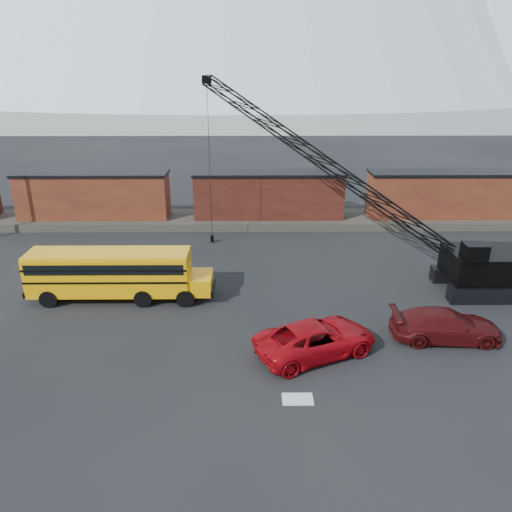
{
  "coord_description": "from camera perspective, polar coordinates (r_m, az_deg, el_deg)",
  "views": [
    {
      "loc": [
        -1.53,
        -22.52,
        14.25
      ],
      "look_at": [
        -1.3,
        6.04,
        3.0
      ],
      "focal_mm": 35.0,
      "sensor_mm": 36.0,
      "label": 1
    }
  ],
  "objects": [
    {
      "name": "boxcar_mid",
      "position": [
        46.0,
        1.47,
        7.03
      ],
      "size": [
        13.7,
        3.1,
        4.17
      ],
      "color": "#4D1D15",
      "rests_on": "gravel_berm"
    },
    {
      "name": "boxcar_east_near",
      "position": [
        49.21,
        20.56,
        6.63
      ],
      "size": [
        13.7,
        3.1,
        4.17
      ],
      "color": "#491C15",
      "rests_on": "gravel_berm"
    },
    {
      "name": "boxcar_west_near",
      "position": [
        48.2,
        -18.05,
        6.65
      ],
      "size": [
        13.7,
        3.1,
        4.17
      ],
      "color": "#491C15",
      "rests_on": "gravel_berm"
    },
    {
      "name": "school_bus",
      "position": [
        32.56,
        -15.76,
        -1.85
      ],
      "size": [
        11.65,
        2.65,
        3.19
      ],
      "color": "#DE9604",
      "rests_on": "ground"
    },
    {
      "name": "maroon_suv",
      "position": [
        29.15,
        20.87,
        -7.4
      ],
      "size": [
        5.98,
        2.6,
        1.71
      ],
      "primitive_type": "imported",
      "rotation": [
        0.0,
        0.0,
        1.54
      ],
      "color": "#440C0D",
      "rests_on": "ground"
    },
    {
      "name": "red_pickup",
      "position": [
        26.17,
        6.87,
        -9.37
      ],
      "size": [
        7.05,
        5.34,
        1.78
      ],
      "primitive_type": "imported",
      "rotation": [
        0.0,
        0.0,
        2.0
      ],
      "color": "#A60810",
      "rests_on": "ground"
    },
    {
      "name": "gravel_berm",
      "position": [
        46.66,
        1.44,
        4.16
      ],
      "size": [
        120.0,
        5.0,
        0.7
      ],
      "primitive_type": "cube",
      "color": "#46423A",
      "rests_on": "ground"
    },
    {
      "name": "crawler_crane",
      "position": [
        35.58,
        7.83,
        10.54
      ],
      "size": [
        21.73,
        12.12,
        13.4
      ],
      "color": "black",
      "rests_on": "ground"
    },
    {
      "name": "snow_patch",
      "position": [
        23.45,
        4.78,
        -15.98
      ],
      "size": [
        1.4,
        0.9,
        0.02
      ],
      "primitive_type": "cube",
      "color": "silver",
      "rests_on": "ground"
    },
    {
      "name": "ground",
      "position": [
        26.69,
        2.95,
        -10.8
      ],
      "size": [
        160.0,
        160.0,
        0.0
      ],
      "primitive_type": "plane",
      "color": "black",
      "rests_on": "ground"
    }
  ]
}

